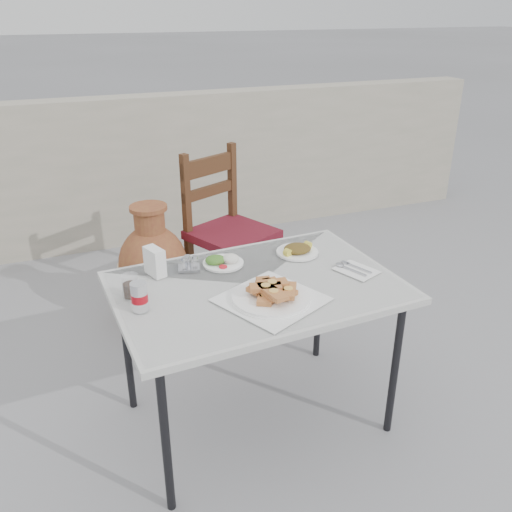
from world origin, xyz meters
name	(u,v)px	position (x,y,z in m)	size (l,w,h in m)	color
ground	(271,418)	(0.00, 0.00, 0.00)	(80.00, 80.00, 0.00)	slate
cafe_table	(257,294)	(-0.06, 0.04, 0.69)	(1.27, 0.89, 0.75)	black
pide_plate	(271,292)	(-0.06, -0.12, 0.78)	(0.49, 0.49, 0.08)	white
salad_rice_plate	(223,261)	(-0.14, 0.27, 0.76)	(0.19, 0.19, 0.05)	white
salad_chopped_plate	(297,250)	(0.24, 0.26, 0.76)	(0.21, 0.21, 0.04)	white
soda_can	(139,297)	(-0.57, 0.00, 0.81)	(0.07, 0.07, 0.12)	white
cola_glass	(130,287)	(-0.59, 0.12, 0.79)	(0.07, 0.07, 0.10)	white
napkin_holder	(155,262)	(-0.45, 0.28, 0.81)	(0.09, 0.12, 0.13)	white
condiment_caddy	(189,265)	(-0.30, 0.28, 0.77)	(0.12, 0.10, 0.07)	#BABAC1
cutlery_napkin	(354,269)	(0.40, 0.00, 0.75)	(0.20, 0.22, 0.01)	white
chair	(227,230)	(0.18, 1.15, 0.54)	(0.61, 0.61, 1.04)	#3B2310
terracotta_urn	(154,268)	(-0.31, 1.16, 0.36)	(0.44, 0.44, 0.76)	brown
back_wall	(155,169)	(0.00, 2.50, 0.60)	(6.00, 0.25, 1.20)	#A69B8B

